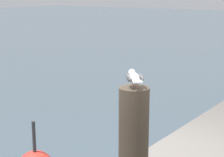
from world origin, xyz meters
TOP-DOWN VIEW (x-y plane):
  - mooring_post at (-0.66, -0.41)m, footprint 0.28×0.28m
  - seagull at (-0.66, -0.40)m, footprint 0.32×0.30m

SIDE VIEW (x-z plane):
  - mooring_post at x=-0.66m, z-range 1.25..2.27m
  - seagull at x=-0.66m, z-range 2.29..2.44m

